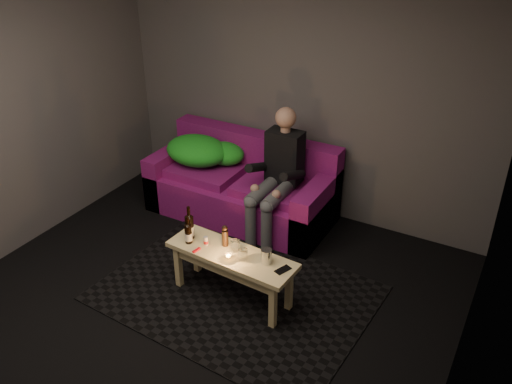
{
  "coord_description": "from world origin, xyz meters",
  "views": [
    {
      "loc": [
        2.14,
        -2.49,
        3.03
      ],
      "look_at": [
        0.01,
        1.32,
        0.61
      ],
      "focal_mm": 38.0,
      "sensor_mm": 36.0,
      "label": 1
    }
  ],
  "objects_px": {
    "beer_bottle_b": "(188,233)",
    "coffee_table": "(232,261)",
    "steel_cup": "(266,256)",
    "beer_bottle_a": "(190,226)",
    "sofa": "(243,188)",
    "person": "(277,173)"
  },
  "relations": [
    {
      "from": "beer_bottle_b",
      "to": "coffee_table",
      "type": "bearing_deg",
      "value": 6.32
    },
    {
      "from": "beer_bottle_b",
      "to": "steel_cup",
      "type": "distance_m",
      "value": 0.7
    },
    {
      "from": "steel_cup",
      "to": "beer_bottle_b",
      "type": "bearing_deg",
      "value": -174.19
    },
    {
      "from": "beer_bottle_a",
      "to": "sofa",
      "type": "bearing_deg",
      "value": 99.26
    },
    {
      "from": "person",
      "to": "beer_bottle_a",
      "type": "height_order",
      "value": "person"
    },
    {
      "from": "beer_bottle_a",
      "to": "steel_cup",
      "type": "xyz_separation_m",
      "value": [
        0.73,
        0.01,
        -0.05
      ]
    },
    {
      "from": "coffee_table",
      "to": "beer_bottle_b",
      "type": "relative_size",
      "value": 4.58
    },
    {
      "from": "coffee_table",
      "to": "person",
      "type": "bearing_deg",
      "value": 97.79
    },
    {
      "from": "coffee_table",
      "to": "steel_cup",
      "type": "bearing_deg",
      "value": 5.16
    },
    {
      "from": "sofa",
      "to": "person",
      "type": "relative_size",
      "value": 1.5
    },
    {
      "from": "sofa",
      "to": "beer_bottle_a",
      "type": "bearing_deg",
      "value": -80.74
    },
    {
      "from": "person",
      "to": "beer_bottle_a",
      "type": "xyz_separation_m",
      "value": [
        -0.28,
        -1.07,
        -0.1
      ]
    },
    {
      "from": "person",
      "to": "beer_bottle_b",
      "type": "distance_m",
      "value": 1.17
    },
    {
      "from": "sofa",
      "to": "steel_cup",
      "type": "xyz_separation_m",
      "value": [
        0.93,
        -1.22,
        0.22
      ]
    },
    {
      "from": "person",
      "to": "steel_cup",
      "type": "xyz_separation_m",
      "value": [
        0.46,
        -1.07,
        -0.15
      ]
    },
    {
      "from": "person",
      "to": "coffee_table",
      "type": "bearing_deg",
      "value": -82.21
    },
    {
      "from": "beer_bottle_a",
      "to": "steel_cup",
      "type": "relative_size",
      "value": 2.5
    },
    {
      "from": "sofa",
      "to": "person",
      "type": "height_order",
      "value": "person"
    },
    {
      "from": "person",
      "to": "beer_bottle_b",
      "type": "bearing_deg",
      "value": -102.05
    },
    {
      "from": "beer_bottle_a",
      "to": "beer_bottle_b",
      "type": "distance_m",
      "value": 0.08
    },
    {
      "from": "person",
      "to": "steel_cup",
      "type": "bearing_deg",
      "value": -66.75
    },
    {
      "from": "sofa",
      "to": "beer_bottle_b",
      "type": "bearing_deg",
      "value": -79.79
    }
  ]
}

